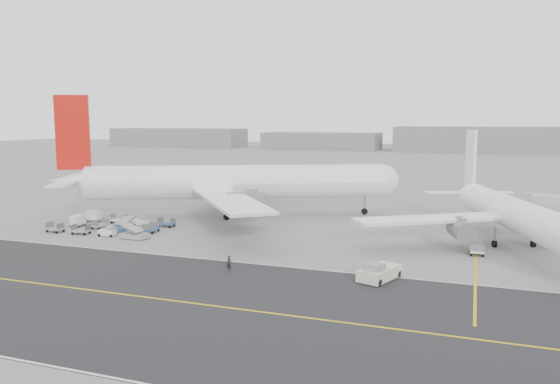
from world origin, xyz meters
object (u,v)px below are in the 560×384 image
(airliner_b, at_px, (516,215))
(ground_crew_a, at_px, (229,263))
(airliner_a, at_px, (229,182))
(pushback_tug, at_px, (379,272))

(airliner_b, bearing_deg, ground_crew_a, -162.04)
(airliner_a, height_order, ground_crew_a, airliner_a)
(pushback_tug, relative_size, ground_crew_a, 4.08)
(airliner_a, bearing_deg, ground_crew_a, -179.17)
(ground_crew_a, bearing_deg, airliner_a, 124.72)
(airliner_b, xyz_separation_m, pushback_tug, (-15.42, -22.37, -3.80))
(ground_crew_a, bearing_deg, pushback_tug, 17.26)
(airliner_a, distance_m, ground_crew_a, 37.81)
(airliner_b, relative_size, pushback_tug, 5.98)
(airliner_a, relative_size, airliner_b, 1.35)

